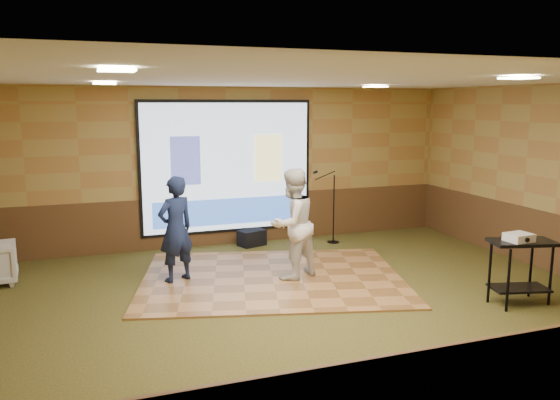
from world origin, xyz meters
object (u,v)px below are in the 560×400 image
object	(u,v)px
projector_screen	(228,168)
player_left	(176,229)
mic_stand	(331,218)
av_table	(521,261)
projector	(519,237)
player_right	(292,224)
dance_floor	(272,278)
duffel_bag	(252,238)

from	to	relation	value
projector_screen	player_left	bearing A→B (deg)	-123.26
projector_screen	mic_stand	world-z (taller)	projector_screen
av_table	mic_stand	world-z (taller)	mic_stand
projector	mic_stand	bearing A→B (deg)	99.03
projector_screen	player_right	size ratio (longest dim) A/B	1.96
av_table	projector_screen	bearing A→B (deg)	123.42
dance_floor	player_left	bearing A→B (deg)	167.45
player_left	player_right	size ratio (longest dim) A/B	0.95
dance_floor	duffel_bag	world-z (taller)	duffel_bag
mic_stand	projector_screen	bearing A→B (deg)	-174.17
av_table	mic_stand	bearing A→B (deg)	104.85
projector_screen	av_table	xyz separation A→B (m)	(2.93, -4.44, -0.87)
projector_screen	player_left	distance (m)	2.47
av_table	duffel_bag	bearing A→B (deg)	121.37
dance_floor	player_right	distance (m)	0.92
duffel_bag	dance_floor	bearing A→B (deg)	-97.52
dance_floor	player_left	size ratio (longest dim) A/B	2.49
av_table	duffel_bag	size ratio (longest dim) A/B	1.82
dance_floor	av_table	xyz separation A→B (m)	(2.81, -2.13, 0.59)
player_left	mic_stand	xyz separation A→B (m)	(3.21, 1.42, -0.34)
player_right	duffel_bag	xyz separation A→B (m)	(-0.01, 2.16, -0.73)
projector	duffel_bag	xyz separation A→B (m)	(-2.46, 4.19, -0.79)
duffel_bag	player_left	bearing A→B (deg)	-134.38
projector_screen	duffel_bag	size ratio (longest dim) A/B	6.84
av_table	player_left	bearing A→B (deg)	150.00
mic_stand	av_table	bearing A→B (deg)	-52.66
player_right	projector	world-z (taller)	player_right
dance_floor	av_table	bearing A→B (deg)	-37.11
player_left	projector	world-z (taller)	player_left
projector_screen	duffel_bag	distance (m)	1.40
dance_floor	duffel_bag	bearing A→B (deg)	82.48
player_right	projector	xyz separation A→B (m)	(2.45, -2.02, 0.06)
projector_screen	player_left	size ratio (longest dim) A/B	2.07
dance_floor	duffel_bag	distance (m)	2.07
projector_screen	player_right	bearing A→B (deg)	-80.70
dance_floor	av_table	world-z (taller)	av_table
projector	duffel_bag	distance (m)	4.92
mic_stand	player_right	bearing A→B (deg)	-106.49
mic_stand	duffel_bag	size ratio (longest dim) A/B	2.97
duffel_bag	player_right	bearing A→B (deg)	-89.64
projector	av_table	bearing A→B (deg)	5.97
projector_screen	av_table	distance (m)	5.39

